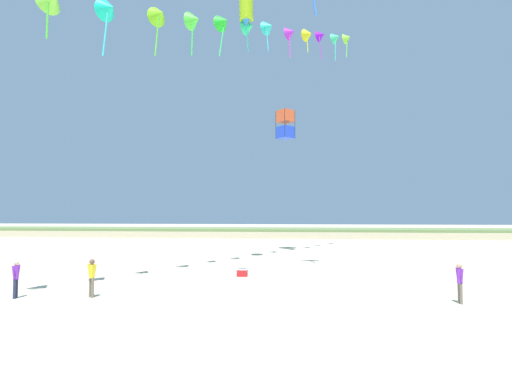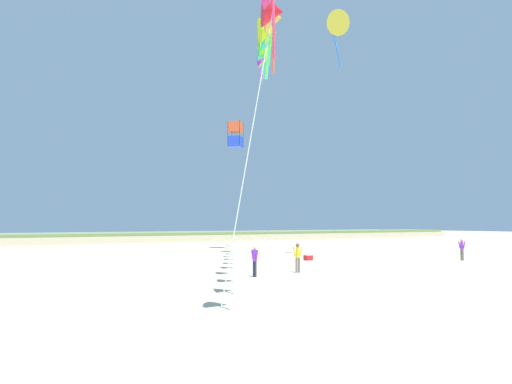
{
  "view_description": "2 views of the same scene",
  "coord_description": "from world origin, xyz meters",
  "views": [
    {
      "loc": [
        3.85,
        -13.18,
        3.43
      ],
      "look_at": [
        1.38,
        9.3,
        4.68
      ],
      "focal_mm": 28.0,
      "sensor_mm": 36.0,
      "label": 1
    },
    {
      "loc": [
        -19.21,
        -17.42,
        2.65
      ],
      "look_at": [
        -0.89,
        13.4,
        5.1
      ],
      "focal_mm": 32.0,
      "sensor_mm": 36.0,
      "label": 2
    }
  ],
  "objects": [
    {
      "name": "ground_plane",
      "position": [
        0.0,
        0.0,
        0.0
      ],
      "size": [
        240.0,
        240.0,
        0.0
      ],
      "primitive_type": "plane",
      "color": "beige"
    },
    {
      "name": "dune_ridge",
      "position": [
        0.0,
        47.39,
        0.64
      ],
      "size": [
        120.0,
        11.07,
        1.28
      ],
      "color": "beige",
      "rests_on": "ground"
    },
    {
      "name": "person_near_left",
      "position": [
        9.94,
        3.04,
        0.9
      ],
      "size": [
        0.21,
        0.54,
        1.55
      ],
      "color": "#726656",
      "rests_on": "ground"
    },
    {
      "name": "person_near_right",
      "position": [
        -4.71,
        2.59,
        0.91
      ],
      "size": [
        0.53,
        0.3,
        1.57
      ],
      "color": "#726656",
      "rests_on": "ground"
    },
    {
      "name": "person_mid_center",
      "position": [
        -7.7,
        2.08,
        0.89
      ],
      "size": [
        0.21,
        0.54,
        1.54
      ],
      "color": "#282D4C",
      "rests_on": "ground"
    },
    {
      "name": "kite_banner_string",
      "position": [
        -1.78,
        10.7,
        15.48
      ],
      "size": [
        23.7,
        37.4,
        22.61
      ],
      "color": "#CE297B"
    },
    {
      "name": "large_kite_low_lead",
      "position": [
        2.56,
        23.31,
        11.69
      ],
      "size": [
        1.8,
        1.8,
        2.61
      ],
      "color": "blue"
    },
    {
      "name": "large_kite_mid_trail",
      "position": [
        4.63,
        10.0,
        18.74
      ],
      "size": [
        2.26,
        1.66,
        4.81
      ],
      "color": "yellow"
    },
    {
      "name": "large_kite_high_solo",
      "position": [
        0.17,
        14.0,
        18.12
      ],
      "size": [
        1.27,
        1.24,
        2.73
      ],
      "color": "#93C317"
    },
    {
      "name": "beach_cooler",
      "position": [
        0.67,
        8.75,
        0.21
      ],
      "size": [
        0.58,
        0.41,
        0.46
      ],
      "color": "red",
      "rests_on": "ground"
    }
  ]
}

